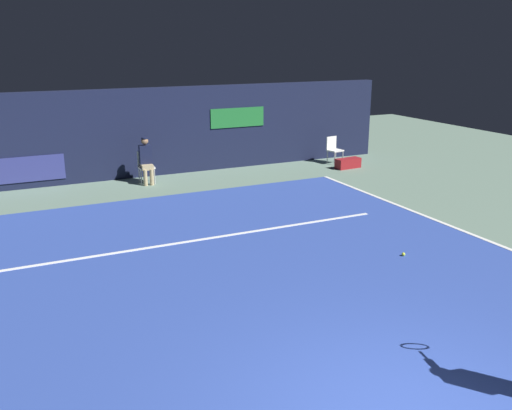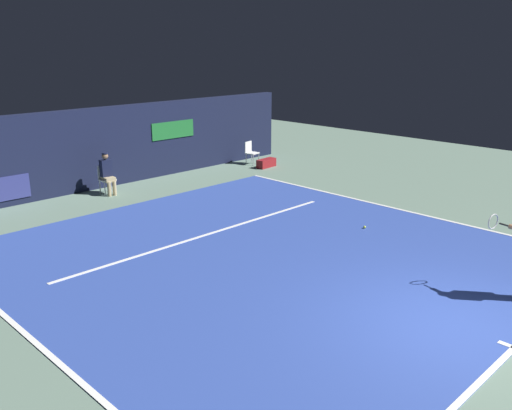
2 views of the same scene
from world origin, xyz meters
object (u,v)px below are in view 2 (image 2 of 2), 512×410
object	(u,v)px
courtside_chair_near	(251,151)
tennis_ball	(365,227)
line_judge_on_chair	(107,173)
equipment_bag	(266,163)

from	to	relation	value
courtside_chair_near	tennis_ball	bearing A→B (deg)	-114.00
line_judge_on_chair	equipment_bag	distance (m)	6.38
tennis_ball	equipment_bag	bearing A→B (deg)	63.39
line_judge_on_chair	tennis_ball	bearing A→B (deg)	-69.10
line_judge_on_chair	courtside_chair_near	world-z (taller)	line_judge_on_chair
courtside_chair_near	line_judge_on_chair	bearing A→B (deg)	-179.74
tennis_ball	courtside_chair_near	bearing A→B (deg)	66.00
line_judge_on_chair	equipment_bag	world-z (taller)	line_judge_on_chair
courtside_chair_near	equipment_bag	size ratio (longest dim) A/B	1.05
line_judge_on_chair	tennis_ball	distance (m)	8.16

